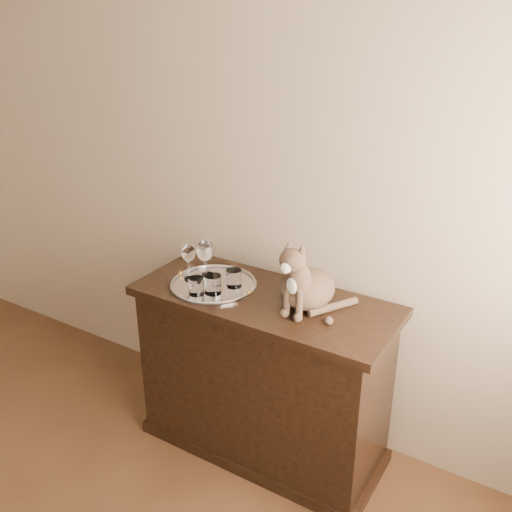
{
  "coord_description": "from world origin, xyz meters",
  "views": [
    {
      "loc": [
        1.74,
        -0.0,
        2.05
      ],
      "look_at": [
        0.55,
        1.95,
        1.04
      ],
      "focal_mm": 40.0,
      "sensor_mm": 36.0,
      "label": 1
    }
  ],
  "objects": [
    {
      "name": "wall_back",
      "position": [
        0.0,
        2.25,
        1.35
      ],
      "size": [
        4.0,
        0.1,
        2.7
      ],
      "primitive_type": "cube",
      "color": "#C1AB91",
      "rests_on": "ground"
    },
    {
      "name": "sideboard",
      "position": [
        0.6,
        1.94,
        0.42
      ],
      "size": [
        1.2,
        0.5,
        0.85
      ],
      "primitive_type": null,
      "color": "black",
      "rests_on": "ground"
    },
    {
      "name": "tray",
      "position": [
        0.35,
        1.91,
        0.85
      ],
      "size": [
        0.4,
        0.4,
        0.01
      ],
      "primitive_type": "cylinder",
      "color": "silver",
      "rests_on": "sideboard"
    },
    {
      "name": "wine_glass_a",
      "position": [
        0.26,
        1.98,
        0.95
      ],
      "size": [
        0.07,
        0.07,
        0.18
      ],
      "primitive_type": null,
      "color": "white",
      "rests_on": "tray"
    },
    {
      "name": "wine_glass_c",
      "position": [
        0.22,
        1.9,
        0.95
      ],
      "size": [
        0.07,
        0.07,
        0.18
      ],
      "primitive_type": null,
      "color": "white",
      "rests_on": "tray"
    },
    {
      "name": "wine_glass_d",
      "position": [
        0.3,
        1.91,
        0.96
      ],
      "size": [
        0.08,
        0.08,
        0.21
      ],
      "primitive_type": null,
      "color": "white",
      "rests_on": "tray"
    },
    {
      "name": "tumbler_a",
      "position": [
        0.39,
        1.84,
        0.9
      ],
      "size": [
        0.08,
        0.08,
        0.09
      ],
      "primitive_type": "cylinder",
      "color": "silver",
      "rests_on": "tray"
    },
    {
      "name": "tumbler_b",
      "position": [
        0.33,
        1.79,
        0.9
      ],
      "size": [
        0.07,
        0.07,
        0.08
      ],
      "primitive_type": "cylinder",
      "color": "silver",
      "rests_on": "tray"
    },
    {
      "name": "tumbler_c",
      "position": [
        0.44,
        1.95,
        0.9
      ],
      "size": [
        0.07,
        0.07,
        0.08
      ],
      "primitive_type": "cylinder",
      "color": "white",
      "rests_on": "tray"
    },
    {
      "name": "cat",
      "position": [
        0.8,
        1.97,
        1.02
      ],
      "size": [
        0.36,
        0.34,
        0.34
      ],
      "primitive_type": null,
      "rotation": [
        0.0,
        0.0,
        -0.1
      ],
      "color": "brown",
      "rests_on": "sideboard"
    }
  ]
}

